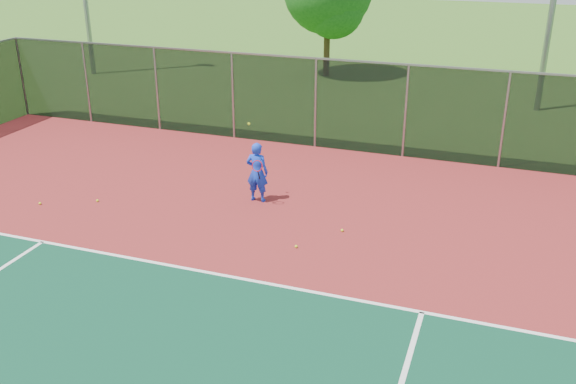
# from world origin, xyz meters

# --- Properties ---
(court_apron) EXTENTS (30.00, 20.00, 0.02)m
(court_apron) POSITION_xyz_m (0.00, 2.00, 0.01)
(court_apron) COLOR maroon
(court_apron) RESTS_ON ground
(fence_back) EXTENTS (30.00, 0.06, 3.03)m
(fence_back) POSITION_xyz_m (0.00, 12.00, 1.56)
(fence_back) COLOR black
(fence_back) RESTS_ON court_apron
(tennis_player) EXTENTS (0.62, 0.62, 2.17)m
(tennis_player) POSITION_xyz_m (-3.09, 7.04, 0.86)
(tennis_player) COLOR blue
(tennis_player) RESTS_ON court_apron
(practice_ball_1) EXTENTS (0.07, 0.07, 0.07)m
(practice_ball_1) POSITION_xyz_m (-8.54, 4.81, 0.06)
(practice_ball_1) COLOR #D7ED1B
(practice_ball_1) RESTS_ON court_apron
(practice_ball_3) EXTENTS (0.07, 0.07, 0.07)m
(practice_ball_3) POSITION_xyz_m (-1.20, 4.75, 0.06)
(practice_ball_3) COLOR #D7ED1B
(practice_ball_3) RESTS_ON court_apron
(practice_ball_4) EXTENTS (0.07, 0.07, 0.07)m
(practice_ball_4) POSITION_xyz_m (-0.40, 5.94, 0.06)
(practice_ball_4) COLOR #D7ED1B
(practice_ball_4) RESTS_ON court_apron
(practice_ball_5) EXTENTS (0.07, 0.07, 0.07)m
(practice_ball_5) POSITION_xyz_m (-7.19, 5.49, 0.06)
(practice_ball_5) COLOR #D7ED1B
(practice_ball_5) RESTS_ON court_apron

